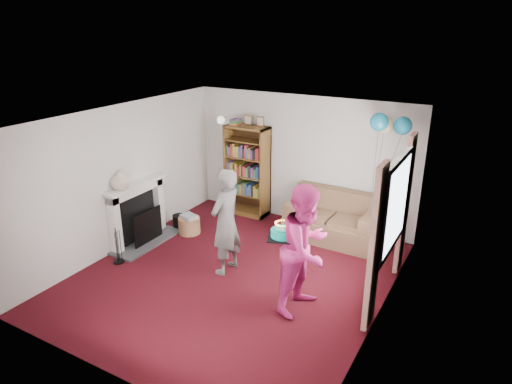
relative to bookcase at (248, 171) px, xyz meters
The scene contains 16 objects.
ground 2.70m from the bookcase, 64.72° to the right, with size 5.00×5.00×0.00m, color black.
wall_back 1.16m from the bookcase, 10.89° to the left, with size 4.50×0.02×2.50m, color silver.
wall_left 2.61m from the bookcase, 117.02° to the right, with size 0.02×5.00×2.50m, color silver.
wall_right 4.08m from the bookcase, 34.51° to the right, with size 0.02×5.00×2.50m, color silver.
ceiling 3.00m from the bookcase, 64.72° to the right, with size 4.50×5.00×0.01m, color white.
fireplace 2.37m from the bookcase, 115.39° to the right, with size 0.55×1.80×1.12m.
window_bay 3.72m from the bookcase, 27.32° to the right, with size 0.14×2.02×2.20m.
wall_sconce 1.18m from the bookcase, behind, with size 0.16×0.23×0.16m.
bookcase is the anchor object (origin of this frame).
sofa 2.06m from the bookcase, ahead, with size 1.65×0.87×0.87m.
wicker_basket 1.65m from the bookcase, 108.90° to the right, with size 0.41×0.41×0.37m.
person_striped 2.39m from the bookcase, 67.99° to the right, with size 0.62×0.41×1.71m, color black.
person_magenta 3.45m from the bookcase, 46.64° to the right, with size 0.88×0.69×1.82m, color #D32A7C.
birthday_cake 3.31m from the bookcase, 51.58° to the right, with size 0.38×0.38×0.22m.
balloons 3.09m from the bookcase, ahead, with size 0.62×0.67×1.77m.
mantel_vase 2.69m from the bookcase, 112.86° to the right, with size 0.32×0.32×0.34m, color beige.
Camera 1 is at (3.38, -5.29, 3.78)m, focal length 32.00 mm.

